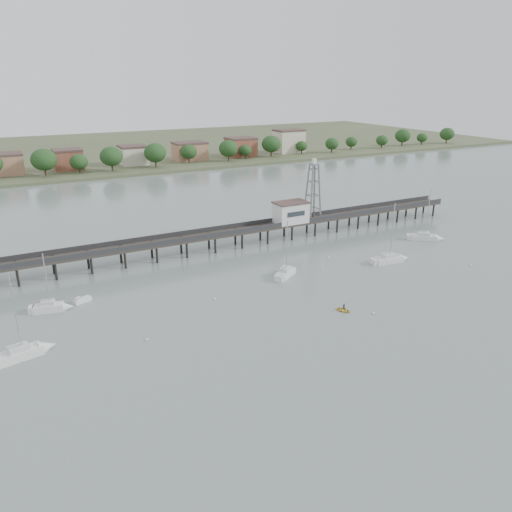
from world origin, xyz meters
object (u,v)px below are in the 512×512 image
at_px(lattice_tower, 313,192).
at_px(sailboat_a, 29,351).
at_px(yellow_dinghy, 344,311).
at_px(sailboat_e, 429,238).
at_px(sailboat_b, 54,307).
at_px(sailboat_c, 288,272).
at_px(pier, 198,237).
at_px(sailboat_d, 393,259).
at_px(white_tender, 82,300).

height_order(lattice_tower, sailboat_a, lattice_tower).
bearing_deg(yellow_dinghy, lattice_tower, 39.75).
relative_size(lattice_tower, yellow_dinghy, 6.04).
distance_m(sailboat_a, sailboat_e, 94.13).
bearing_deg(sailboat_b, sailboat_e, 11.52).
relative_size(sailboat_c, yellow_dinghy, 4.78).
bearing_deg(yellow_dinghy, sailboat_c, 65.76).
height_order(pier, sailboat_d, sailboat_d).
relative_size(pier, sailboat_c, 12.23).
height_order(sailboat_e, sailboat_b, sailboat_e).
bearing_deg(sailboat_d, sailboat_a, -168.82).
xyz_separation_m(lattice_tower, sailboat_a, (-70.27, -30.62, -10.46)).
relative_size(sailboat_d, yellow_dinghy, 5.52).
bearing_deg(sailboat_e, white_tender, -145.88).
bearing_deg(pier, white_tender, -152.05).
height_order(sailboat_e, white_tender, sailboat_e).
xyz_separation_m(sailboat_a, yellow_dinghy, (49.74, -9.85, -0.64)).
distance_m(lattice_tower, sailboat_d, 28.13).
distance_m(pier, sailboat_a, 49.50).
xyz_separation_m(lattice_tower, sailboat_e, (23.03, -18.12, -10.46)).
relative_size(sailboat_c, sailboat_b, 1.10).
height_order(sailboat_a, white_tender, sailboat_a).
xyz_separation_m(sailboat_e, sailboat_b, (-88.11, 1.52, 0.01)).
bearing_deg(sailboat_b, sailboat_a, -97.80).
relative_size(pier, lattice_tower, 9.68).
xyz_separation_m(sailboat_b, yellow_dinghy, (44.56, -23.87, -0.65)).
relative_size(sailboat_c, sailboat_a, 0.88).
distance_m(sailboat_c, sailboat_e, 43.38).
bearing_deg(pier, sailboat_d, -35.67).
relative_size(sailboat_d, white_tender, 4.14).
xyz_separation_m(pier, white_tender, (-28.72, -15.24, -3.41)).
xyz_separation_m(sailboat_b, white_tender, (4.86, 1.36, -0.27)).
bearing_deg(lattice_tower, yellow_dinghy, -116.90).
bearing_deg(sailboat_e, yellow_dinghy, -116.74).
bearing_deg(sailboat_d, lattice_tower, 107.07).
bearing_deg(yellow_dinghy, pier, 81.82).
bearing_deg(sailboat_d, yellow_dinghy, -141.95).
distance_m(lattice_tower, sailboat_e, 31.11).
relative_size(white_tender, yellow_dinghy, 1.33).
relative_size(sailboat_c, white_tender, 3.59).
bearing_deg(sailboat_a, sailboat_c, -2.07).
xyz_separation_m(sailboat_a, sailboat_e, (93.30, 12.50, 0.00)).
relative_size(sailboat_a, white_tender, 4.06).
height_order(lattice_tower, sailboat_b, lattice_tower).
distance_m(sailboat_e, yellow_dinghy, 48.96).
bearing_deg(yellow_dinghy, sailboat_d, 7.25).
bearing_deg(sailboat_a, sailboat_b, 57.11).
bearing_deg(sailboat_c, sailboat_e, -29.21).
relative_size(sailboat_a, yellow_dinghy, 5.41).
distance_m(sailboat_c, yellow_dinghy, 19.15).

